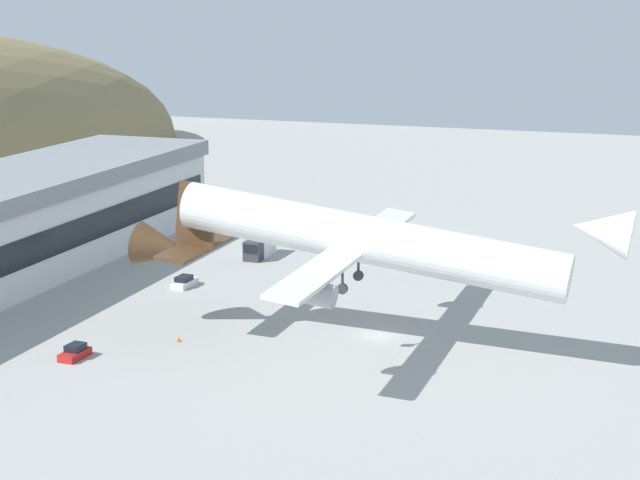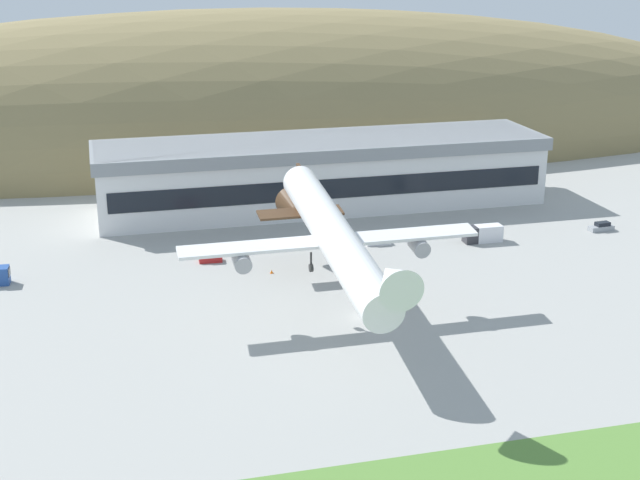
# 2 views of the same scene
# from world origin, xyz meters

# --- Properties ---
(ground_plane) EXTENTS (370.01, 370.01, 0.00)m
(ground_plane) POSITION_xyz_m (0.00, 0.00, 0.00)
(ground_plane) COLOR #9E9E99
(terminal_building) EXTENTS (86.19, 20.38, 13.19)m
(terminal_building) POSITION_xyz_m (8.15, 54.27, 7.47)
(terminal_building) COLOR silver
(terminal_building) RESTS_ON ground_plane
(cargo_airplane) EXTENTS (40.90, 53.64, 11.13)m
(cargo_airplane) POSITION_xyz_m (-4.26, 0.75, 11.62)
(cargo_airplane) COLOR white
(service_car_0) EXTENTS (4.68, 2.02, 1.54)m
(service_car_0) POSITION_xyz_m (52.31, 26.54, 0.64)
(service_car_0) COLOR #999EA3
(service_car_0) RESTS_ON ground_plane
(service_car_1) EXTENTS (4.27, 2.04, 1.45)m
(service_car_1) POSITION_xyz_m (11.37, 29.11, 0.60)
(service_car_1) COLOR silver
(service_car_1) RESTS_ON ground_plane
(service_car_2) EXTENTS (3.76, 2.01, 1.49)m
(service_car_2) POSITION_xyz_m (-17.28, 27.46, 0.62)
(service_car_2) COLOR #B21E1E
(service_car_2) RESTS_ON ground_plane
(box_truck) EXTENTS (6.74, 2.51, 2.84)m
(box_truck) POSITION_xyz_m (29.15, 26.00, 1.42)
(box_truck) COLOR #333338
(box_truck) RESTS_ON ground_plane
(traffic_cone_0) EXTENTS (0.52, 0.52, 0.58)m
(traffic_cone_0) POSITION_xyz_m (-8.88, 19.81, 0.28)
(traffic_cone_0) COLOR orange
(traffic_cone_0) RESTS_ON ground_plane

